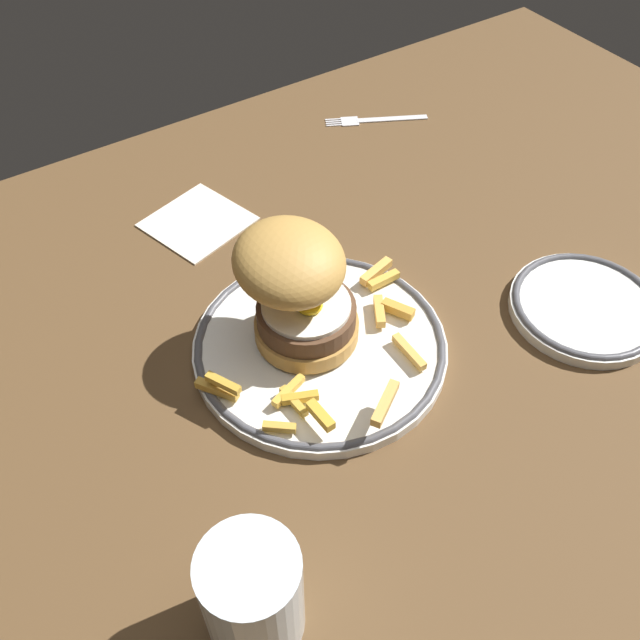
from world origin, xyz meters
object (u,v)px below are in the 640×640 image
Objects in this scene: fork at (374,119)px; burger at (299,287)px; dinner_plate at (320,345)px; napkin at (198,221)px; side_plate at (585,307)px; water_glass at (253,599)px.

burger is at bearing -136.41° from fork.
dinner_plate reaches higher than fork.
burger is 23.46cm from napkin.
side_plate is (26.18, -10.78, -0.00)cm from dinner_plate.
napkin is at bearing 93.19° from dinner_plate.
side_plate is (27.04, -13.13, -6.79)cm from burger.
burger reaches higher than fork.
napkin is at bearing 68.87° from water_glass.
fork is at bearing 85.82° from side_plate.
water_glass reaches higher than side_plate.
fork is 31.26cm from napkin.
water_glass is 69.58cm from fork.
water_glass is at bearing -168.91° from side_plate.
side_plate is at bearing 11.09° from water_glass.
napkin is (-27.55, 35.38, -0.63)cm from side_plate.
dinner_plate is 1.61× the size of side_plate.
burger reaches higher than water_glass.
dinner_plate is 28.31cm from side_plate.
napkin is (-30.60, -6.39, 0.02)cm from fork.
dinner_plate is at bearing -69.85° from burger.
burger reaches higher than dinner_plate.
fork is 1.26× the size of napkin.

